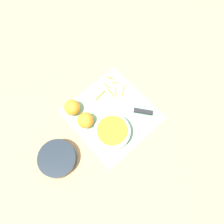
# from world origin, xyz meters

# --- Properties ---
(ground_plane) EXTENTS (4.00, 4.00, 0.00)m
(ground_plane) POSITION_xyz_m (0.00, 0.00, 0.00)
(ground_plane) COLOR tan
(cutting_board) EXTENTS (0.38, 0.37, 0.01)m
(cutting_board) POSITION_xyz_m (0.00, 0.00, 0.00)
(cutting_board) COLOR #84B793
(cutting_board) RESTS_ON ground_plane
(bowl_speckled) EXTENTS (0.17, 0.17, 0.07)m
(bowl_speckled) POSITION_xyz_m (-0.08, 0.07, 0.04)
(bowl_speckled) COLOR silver
(bowl_speckled) RESTS_ON cutting_board
(bowl_dark) EXTENTS (0.17, 0.17, 0.05)m
(bowl_dark) POSITION_xyz_m (-0.00, 0.33, 0.03)
(bowl_dark) COLOR #1E2833
(bowl_dark) RESTS_ON ground_plane
(knife) EXTENTS (0.20, 0.16, 0.02)m
(knife) POSITION_xyz_m (-0.07, -0.10, 0.01)
(knife) COLOR #232328
(knife) RESTS_ON cutting_board
(orange_left) EXTENTS (0.08, 0.08, 0.08)m
(orange_left) POSITION_xyz_m (0.05, 0.12, 0.04)
(orange_left) COLOR orange
(orange_left) RESTS_ON cutting_board
(orange_right) EXTENTS (0.08, 0.08, 0.08)m
(orange_right) POSITION_xyz_m (0.14, 0.13, 0.04)
(orange_right) COLOR orange
(orange_right) RESTS_ON cutting_board
(peel_pile) EXTENTS (0.13, 0.16, 0.01)m
(peel_pile) POSITION_xyz_m (0.10, -0.09, 0.01)
(peel_pile) COLOR orange
(peel_pile) RESTS_ON cutting_board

